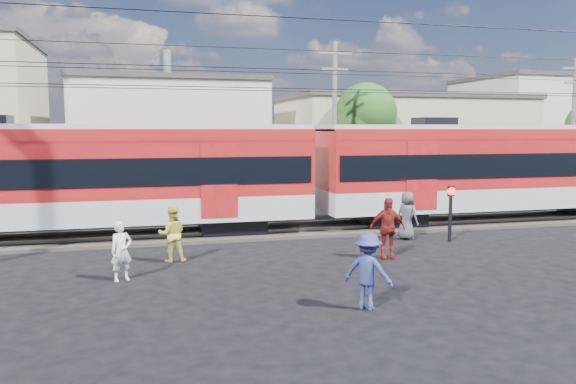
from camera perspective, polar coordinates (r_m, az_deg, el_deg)
name	(u,v)px	position (r m, az deg, el deg)	size (l,w,h in m)	color
ground	(302,291)	(14.18, 1.47, -9.98)	(120.00, 120.00, 0.00)	black
track_bed	(246,232)	(21.77, -4.31, -4.04)	(70.00, 3.40, 0.12)	#2D2823
rail_near	(249,232)	(21.03, -3.96, -4.08)	(70.00, 0.12, 0.12)	#59544C
rail_far	(242,225)	(22.48, -4.65, -3.40)	(70.00, 0.12, 0.12)	#59544C
commuter_train	(95,174)	(21.22, -19.06, 1.74)	(50.30, 3.08, 4.17)	black
building_midwest	(169,134)	(40.12, -12.00, 5.78)	(12.24, 12.24, 7.30)	beige
building_mideast	(399,141)	(41.12, 11.18, 5.11)	(16.32, 10.20, 6.30)	#BDB091
building_east	(530,127)	(51.91, 23.40, 6.06)	(10.20, 10.20, 8.30)	beige
utility_pole_mid	(334,119)	(29.73, 4.74, 7.42)	(1.80, 0.24, 8.50)	slate
utility_pole_east	(573,124)	(36.01, 26.98, 6.16)	(1.80, 0.24, 8.00)	slate
tree_near	(368,118)	(33.76, 8.16, 7.47)	(3.82, 3.64, 6.72)	#382619
pedestrian_a	(121,251)	(15.55, -16.57, -5.76)	(0.58, 0.38, 1.59)	silver
pedestrian_b	(172,234)	(17.32, -11.69, -4.19)	(0.83, 0.65, 1.71)	yellow
pedestrian_c	(368,271)	(12.69, 8.13, -7.98)	(1.11, 0.64, 1.73)	navy
pedestrian_d	(387,228)	(17.64, 10.05, -3.64)	(1.12, 0.47, 1.91)	maroon
pedestrian_e	(407,216)	(20.83, 12.00, -2.37)	(0.85, 0.56, 1.75)	#47474B
crossing_signal	(451,203)	(20.74, 16.20, -1.10)	(0.29, 0.29, 1.99)	black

